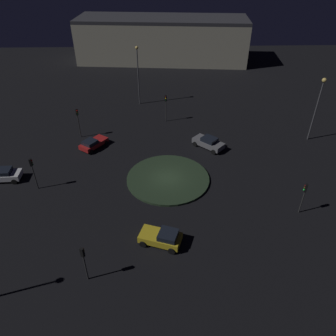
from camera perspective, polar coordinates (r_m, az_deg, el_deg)
ground_plane at (r=38.90m, az=-0.00°, el=-1.99°), size 118.20×118.20×0.00m
roundabout_island at (r=38.82m, az=-0.00°, el=-1.84°), size 9.88×9.88×0.26m
car_grey at (r=44.84m, az=7.14°, el=4.48°), size 4.32×4.41×1.56m
car_red at (r=45.71m, az=-13.06°, el=4.25°), size 4.28×3.81×1.32m
car_yellow at (r=30.95m, az=-1.07°, el=-12.07°), size 3.11×4.28×1.55m
car_white at (r=43.04m, az=-26.99°, el=-1.04°), size 2.15×4.10×1.50m
traffic_light_north at (r=38.79m, az=-22.73°, el=0.02°), size 0.32×0.37×4.08m
traffic_light_southwest at (r=35.52m, az=22.86°, el=-4.02°), size 0.36×0.39×3.73m
traffic_light_northeast at (r=47.67m, az=-15.59°, el=8.55°), size 0.38×0.39×4.40m
traffic_light_northwest at (r=27.74m, az=-14.61°, el=-15.00°), size 0.40×0.37×3.80m
traffic_light_east at (r=50.49m, az=-0.40°, el=11.34°), size 0.36×0.30×4.34m
streetlamp_southeast at (r=48.47m, az=25.01°, el=10.97°), size 0.59×0.59×9.03m
streetlamp_east at (r=55.84m, az=-5.33°, el=17.05°), size 0.52×0.52×9.79m
store_building at (r=79.95m, az=-1.01°, el=21.66°), size 14.84×38.84×9.50m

